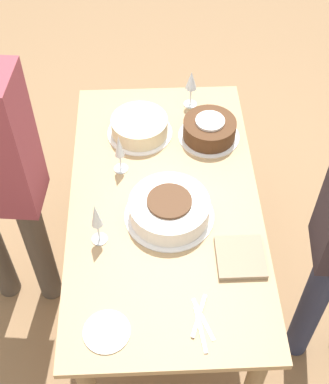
{
  "coord_description": "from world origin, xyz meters",
  "views": [
    {
      "loc": [
        -1.39,
        0.06,
        2.46
      ],
      "look_at": [
        0.0,
        0.0,
        0.8
      ],
      "focal_mm": 50.0,
      "sensor_mm": 36.0,
      "label": 1
    }
  ],
  "objects_px": {
    "cake_front_chocolate": "(209,129)",
    "cake_center_white": "(169,209)",
    "cake_back_decorated": "(140,126)",
    "wine_glass_far": "(191,82)",
    "wine_glass_extra": "(96,218)",
    "wine_glass_near": "(119,148)"
  },
  "relations": [
    {
      "from": "cake_center_white",
      "to": "cake_front_chocolate",
      "type": "bearing_deg",
      "value": -24.32
    },
    {
      "from": "cake_front_chocolate",
      "to": "wine_glass_extra",
      "type": "distance_m",
      "value": 0.74
    },
    {
      "from": "wine_glass_near",
      "to": "cake_center_white",
      "type": "bearing_deg",
      "value": -143.35
    },
    {
      "from": "cake_center_white",
      "to": "wine_glass_far",
      "type": "bearing_deg",
      "value": -11.21
    },
    {
      "from": "cake_front_chocolate",
      "to": "cake_center_white",
      "type": "bearing_deg",
      "value": 155.68
    },
    {
      "from": "cake_center_white",
      "to": "cake_back_decorated",
      "type": "relative_size",
      "value": 1.21
    },
    {
      "from": "cake_back_decorated",
      "to": "wine_glass_far",
      "type": "height_order",
      "value": "wine_glass_far"
    },
    {
      "from": "cake_back_decorated",
      "to": "wine_glass_far",
      "type": "distance_m",
      "value": 0.32
    },
    {
      "from": "cake_center_white",
      "to": "wine_glass_extra",
      "type": "xyz_separation_m",
      "value": [
        -0.11,
        0.28,
        0.1
      ]
    },
    {
      "from": "wine_glass_extra",
      "to": "wine_glass_near",
      "type": "bearing_deg",
      "value": -12.12
    },
    {
      "from": "wine_glass_far",
      "to": "wine_glass_extra",
      "type": "height_order",
      "value": "wine_glass_extra"
    },
    {
      "from": "cake_center_white",
      "to": "wine_glass_extra",
      "type": "relative_size",
      "value": 1.71
    },
    {
      "from": "cake_back_decorated",
      "to": "cake_front_chocolate",
      "type": "bearing_deg",
      "value": -96.61
    },
    {
      "from": "cake_back_decorated",
      "to": "wine_glass_far",
      "type": "xyz_separation_m",
      "value": [
        0.19,
        -0.25,
        0.09
      ]
    },
    {
      "from": "cake_back_decorated",
      "to": "wine_glass_near",
      "type": "xyz_separation_m",
      "value": [
        -0.22,
        0.08,
        0.08
      ]
    },
    {
      "from": "cake_back_decorated",
      "to": "wine_glass_extra",
      "type": "distance_m",
      "value": 0.62
    },
    {
      "from": "cake_center_white",
      "to": "cake_front_chocolate",
      "type": "distance_m",
      "value": 0.49
    },
    {
      "from": "wine_glass_extra",
      "to": "cake_back_decorated",
      "type": "bearing_deg",
      "value": -15.46
    },
    {
      "from": "cake_front_chocolate",
      "to": "wine_glass_far",
      "type": "relative_size",
      "value": 1.44
    },
    {
      "from": "cake_front_chocolate",
      "to": "wine_glass_near",
      "type": "xyz_separation_m",
      "value": [
        -0.18,
        0.4,
        0.08
      ]
    },
    {
      "from": "cake_front_chocolate",
      "to": "wine_glass_near",
      "type": "relative_size",
      "value": 1.41
    },
    {
      "from": "cake_center_white",
      "to": "cake_back_decorated",
      "type": "xyz_separation_m",
      "value": [
        0.48,
        0.11,
        -0.0
      ]
    }
  ]
}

